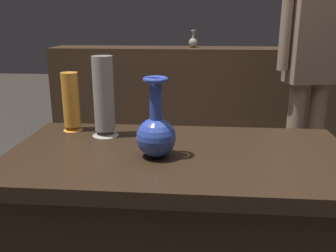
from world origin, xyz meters
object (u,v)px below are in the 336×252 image
Objects in this scene: vase_tall_behind at (104,98)px; shelf_vase_far_right at (312,34)px; vase_left_accent at (71,102)px; shelf_vase_center at (193,42)px; visitor_near_right at (313,56)px; vase_centerpiece at (156,132)px.

vase_tall_behind is 2.45m from shelf_vase_far_right.
vase_left_accent is 1.55× the size of shelf_vase_center.
visitor_near_right is at bearing 44.46° from vase_tall_behind.
vase_tall_behind is 1.52m from visitor_near_right.
vase_left_accent is at bearing -126.98° from shelf_vase_far_right.
vase_tall_behind is 0.17m from vase_left_accent.
shelf_vase_far_right reaches higher than vase_left_accent.
vase_tall_behind reaches higher than vase_centerpiece.
shelf_vase_far_right reaches higher than vase_centerpiece.
visitor_near_right is at bearing 39.08° from vase_left_accent.
visitor_near_right reaches higher than vase_tall_behind.
vase_tall_behind is at bearing 31.53° from visitor_near_right.
vase_centerpiece is 1.12× the size of vase_left_accent.
visitor_near_right reaches higher than shelf_vase_center.
shelf_vase_far_right is 1.02m from visitor_near_right.
vase_centerpiece is 1.54m from visitor_near_right.
vase_centerpiece is 0.32m from vase_tall_behind.
vase_left_accent is (-0.38, 0.27, 0.03)m from vase_centerpiece.
shelf_vase_center is 0.09× the size of visitor_near_right.
visitor_near_right reaches higher than vase_left_accent.
vase_centerpiece is at bearing -91.90° from shelf_vase_center.
shelf_vase_far_right is (1.12, 2.26, 0.23)m from vase_centerpiece.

